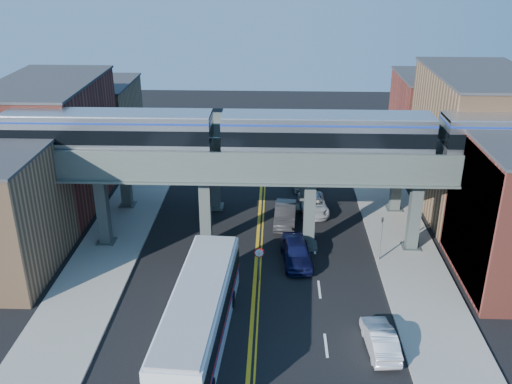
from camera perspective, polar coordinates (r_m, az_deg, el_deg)
ground at (r=38.39m, az=-0.29°, el=-11.22°), size 120.00×120.00×0.00m
sidewalk_west at (r=48.61m, az=-13.50°, el=-3.83°), size 5.00×70.00×0.16m
sidewalk_east at (r=47.98m, az=14.10°, el=-4.27°), size 5.00×70.00×0.16m
building_west_b at (r=54.03m, az=-19.64°, el=4.48°), size 8.00×14.00×11.00m
building_west_c at (r=66.14m, az=-15.59°, el=6.97°), size 8.00×10.00×8.00m
building_east_b at (r=52.96m, az=20.94°, el=4.49°), size 8.00×14.00×12.00m
building_east_c at (r=65.26m, az=17.37°, el=7.01°), size 8.00×10.00×9.00m
mural_panel at (r=41.59m, az=20.41°, el=-2.38°), size 0.10×9.50×9.50m
elevated_viaduct_near at (r=42.43m, az=0.13°, el=2.23°), size 52.00×3.60×7.40m
elevated_viaduct_far at (r=49.02m, az=0.41°, el=5.20°), size 52.00×3.60×7.40m
transit_train at (r=41.65m, az=7.06°, el=5.70°), size 46.89×2.94×3.42m
stop_sign at (r=39.97m, az=0.31°, el=-6.70°), size 0.76×0.09×2.63m
traffic_signal at (r=43.05m, az=12.40°, el=-4.13°), size 0.15×0.18×4.10m
transit_bus at (r=34.34m, az=-5.70°, el=-12.36°), size 3.84×13.89×3.54m
car_lane_a at (r=42.74m, az=4.06°, el=-5.97°), size 2.58×5.35×1.76m
car_lane_b at (r=48.49m, az=2.95°, el=-2.24°), size 2.03×5.11×1.65m
car_lane_c at (r=50.81m, az=5.76°, el=-1.24°), size 2.76×5.22×1.40m
car_lane_d at (r=56.40m, az=4.73°, el=1.51°), size 2.70×5.75×1.62m
car_parked_curb at (r=35.12m, az=12.31°, el=-14.15°), size 1.87×4.53×1.46m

